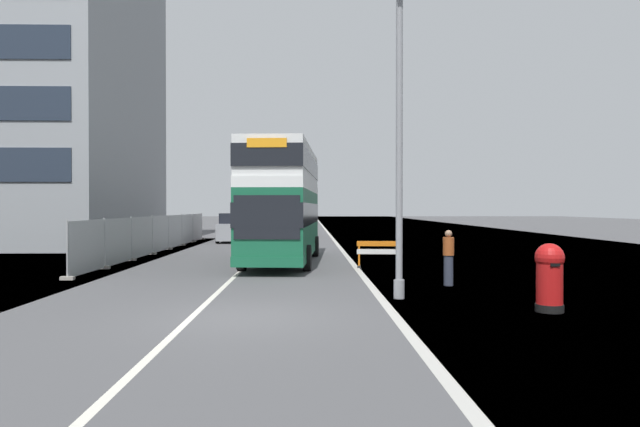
# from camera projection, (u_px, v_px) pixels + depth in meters

# --- Properties ---
(ground) EXTENTS (140.00, 280.00, 0.10)m
(ground) POSITION_uv_depth(u_px,v_px,m) (272.00, 318.00, 12.56)
(ground) COLOR #4C4C4F
(double_decker_bus) EXTENTS (3.26, 10.99, 4.97)m
(double_decker_bus) POSITION_uv_depth(u_px,v_px,m) (284.00, 202.00, 24.72)
(double_decker_bus) COLOR #145638
(double_decker_bus) RESTS_ON ground
(lamppost_foreground) EXTENTS (0.29, 0.70, 8.28)m
(lamppost_foreground) POSITION_uv_depth(u_px,v_px,m) (399.00, 151.00, 14.89)
(lamppost_foreground) COLOR gray
(lamppost_foreground) RESTS_ON ground
(red_pillar_postbox) EXTENTS (0.66, 0.66, 1.59)m
(red_pillar_postbox) POSITION_uv_depth(u_px,v_px,m) (550.00, 274.00, 13.04)
(red_pillar_postbox) COLOR black
(red_pillar_postbox) RESTS_ON ground
(roadworks_barrier) EXTENTS (1.73, 0.58, 1.07)m
(roadworks_barrier) POSITION_uv_depth(u_px,v_px,m) (379.00, 251.00, 22.53)
(roadworks_barrier) COLOR orange
(roadworks_barrier) RESTS_ON ground
(construction_site_fence) EXTENTS (0.44, 24.00, 2.01)m
(construction_site_fence) POSITION_uv_depth(u_px,v_px,m) (161.00, 234.00, 30.63)
(construction_site_fence) COLOR #A8AAAD
(construction_site_fence) RESTS_ON ground
(car_oncoming_near) EXTENTS (1.95, 4.19, 2.01)m
(car_oncoming_near) POSITION_uv_depth(u_px,v_px,m) (233.00, 229.00, 39.15)
(car_oncoming_near) COLOR gray
(car_oncoming_near) RESTS_ON ground
(car_receding_mid) EXTENTS (1.98, 4.22, 2.16)m
(car_receding_mid) POSITION_uv_depth(u_px,v_px,m) (295.00, 224.00, 47.45)
(car_receding_mid) COLOR maroon
(car_receding_mid) RESTS_ON ground
(car_receding_far) EXTENTS (1.94, 4.39, 2.29)m
(car_receding_far) POSITION_uv_depth(u_px,v_px,m) (249.00, 221.00, 56.71)
(car_receding_far) COLOR slate
(car_receding_far) RESTS_ON ground
(car_far_side) EXTENTS (1.99, 4.33, 2.19)m
(car_far_side) POSITION_uv_depth(u_px,v_px,m) (262.00, 220.00, 63.46)
(car_far_side) COLOR black
(car_far_side) RESTS_ON ground
(bare_tree_far_verge_near) EXTENTS (2.52, 2.99, 5.76)m
(bare_tree_far_verge_near) POSITION_uv_depth(u_px,v_px,m) (78.00, 203.00, 36.72)
(bare_tree_far_verge_near) COLOR #4C3D2D
(bare_tree_far_verge_near) RESTS_ON ground
(pedestrian_at_kerb) EXTENTS (0.34, 0.34, 1.72)m
(pedestrian_at_kerb) POSITION_uv_depth(u_px,v_px,m) (448.00, 258.00, 17.40)
(pedestrian_at_kerb) COLOR #2D3342
(pedestrian_at_kerb) RESTS_ON ground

